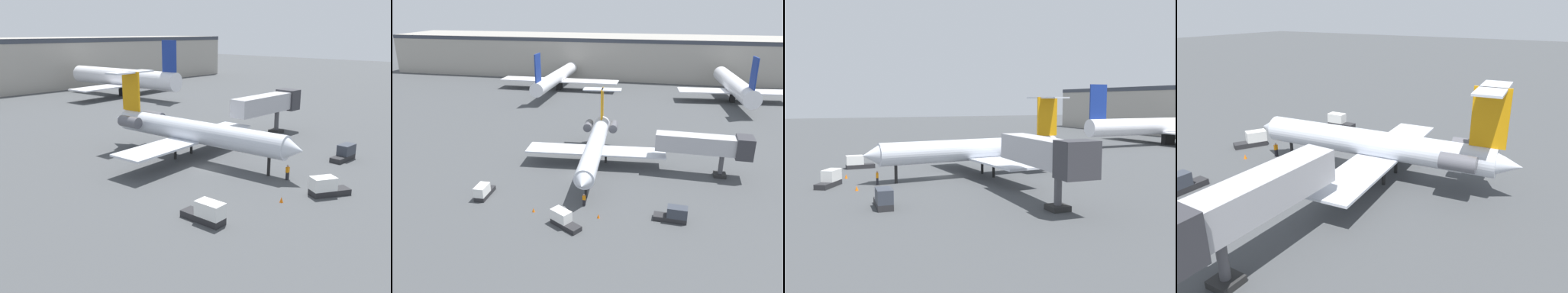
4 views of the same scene
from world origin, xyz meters
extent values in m
cube|color=#424447|center=(0.00, 0.00, -0.05)|extent=(400.00, 400.00, 0.10)
cylinder|color=silver|center=(1.59, 3.45, 3.53)|extent=(4.87, 24.84, 2.77)
cone|color=silver|center=(2.72, -9.65, 3.53)|extent=(2.81, 2.42, 2.63)
cone|color=silver|center=(0.45, 16.65, 3.53)|extent=(2.57, 2.79, 2.35)
cube|color=silver|center=(7.47, 4.96, 2.44)|extent=(10.65, 5.27, 0.24)
cube|color=silver|center=(-4.46, 3.94, 2.44)|extent=(10.65, 5.27, 0.24)
cylinder|color=#595960|center=(3.06, 12.96, 3.93)|extent=(1.77, 3.32, 1.50)
cylinder|color=#595960|center=(-1.49, 12.57, 3.93)|extent=(1.77, 3.32, 1.50)
cube|color=orange|center=(0.62, 14.76, 7.61)|extent=(0.51, 3.21, 5.39)
cube|color=silver|center=(0.62, 14.76, 10.20)|extent=(6.98, 2.97, 0.20)
cylinder|color=black|center=(2.48, -6.86, 1.07)|extent=(0.36, 0.36, 2.14)
cylinder|color=black|center=(3.01, 5.58, 1.07)|extent=(0.36, 0.36, 2.14)
cylinder|color=black|center=(-0.17, 5.31, 1.07)|extent=(0.36, 0.36, 2.14)
cube|color=#ADADB2|center=(17.60, 4.14, 4.98)|extent=(13.29, 2.92, 2.60)
cube|color=#333338|center=(23.81, 3.99, 4.98)|extent=(2.48, 3.26, 3.20)
cylinder|color=#4C4C51|center=(20.90, 4.06, 1.84)|extent=(0.70, 0.70, 3.68)
cube|color=#262626|center=(20.90, 4.06, 0.25)|extent=(1.80, 1.80, 0.50)
cube|color=black|center=(2.75, -9.10, 0.42)|extent=(0.34, 0.26, 0.85)
cube|color=orange|center=(2.75, -9.10, 1.15)|extent=(0.42, 0.29, 0.60)
sphere|color=tan|center=(2.75, -9.10, 1.57)|extent=(0.24, 0.24, 0.24)
cube|color=#262628|center=(-11.15, -9.35, 0.30)|extent=(1.55, 4.05, 0.60)
cube|color=white|center=(-11.12, -10.15, 1.25)|extent=(1.49, 2.45, 1.30)
cube|color=#262628|center=(1.79, -14.48, 0.30)|extent=(4.15, 3.26, 0.60)
cube|color=white|center=(1.11, -14.07, 1.25)|extent=(2.78, 2.44, 1.30)
cube|color=#262628|center=(13.76, -10.29, 0.30)|extent=(4.06, 1.58, 0.60)
cube|color=#333842|center=(14.56, -10.33, 1.25)|extent=(2.46, 1.51, 1.30)
cone|color=orange|center=(5.17, -11.72, 0.28)|extent=(0.36, 0.36, 0.55)
cone|color=orange|center=(-3.14, -12.08, 0.28)|extent=(0.36, 0.36, 0.55)
cylinder|color=white|center=(-20.59, 58.05, 4.21)|extent=(4.30, 42.40, 3.62)
cube|color=navy|center=(-20.28, 38.88, 9.52)|extent=(0.36, 4.00, 7.00)
cube|color=white|center=(-20.59, 58.05, 2.80)|extent=(35.66, 6.58, 0.30)
cube|color=black|center=(-20.59, 58.05, 1.20)|extent=(1.20, 2.80, 2.40)
camera|label=1|loc=(-35.73, -31.66, 15.57)|focal=39.03mm
camera|label=2|loc=(12.72, -51.49, 24.85)|focal=34.87mm
camera|label=3|loc=(54.56, -16.99, 9.91)|focal=40.81mm
camera|label=4|loc=(33.08, 21.98, 16.52)|focal=34.78mm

